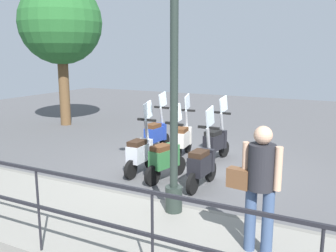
{
  "coord_description": "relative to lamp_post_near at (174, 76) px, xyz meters",
  "views": [
    {
      "loc": [
        -7.26,
        -3.37,
        2.59
      ],
      "look_at": [
        0.2,
        0.5,
        0.9
      ],
      "focal_mm": 40.0,
      "sensor_mm": 36.0,
      "label": 1
    }
  ],
  "objects": [
    {
      "name": "tree_large",
      "position": [
        5.12,
        6.87,
        1.26
      ],
      "size": [
        2.82,
        2.82,
        4.95
      ],
      "color": "brown",
      "rests_on": "ground_plane"
    },
    {
      "name": "promenade_walkway",
      "position": [
        -0.75,
        0.95,
        -2.17
      ],
      "size": [
        2.2,
        20.0,
        0.15
      ],
      "color": "gray",
      "rests_on": "ground_plane"
    },
    {
      "name": "scooter_near_1",
      "position": [
        1.57,
        0.97,
        -1.76
      ],
      "size": [
        1.22,
        0.49,
        1.54
      ],
      "rotation": [
        0.0,
        0.0,
        -0.21
      ],
      "color": "black",
      "rests_on": "ground_plane"
    },
    {
      "name": "pedestrian_with_bag",
      "position": [
        -0.6,
        -1.44,
        -1.16
      ],
      "size": [
        0.36,
        0.66,
        1.59
      ],
      "rotation": [
        0.0,
        0.0,
        -0.13
      ],
      "color": "#384C70",
      "rests_on": "promenade_walkway"
    },
    {
      "name": "scooter_far_2",
      "position": [
        3.43,
        2.23,
        -1.76
      ],
      "size": [
        1.23,
        0.44,
        1.54
      ],
      "rotation": [
        0.0,
        0.0,
        -0.06
      ],
      "color": "black",
      "rests_on": "ground_plane"
    },
    {
      "name": "fence_railing",
      "position": [
        -1.8,
        0.95,
        -1.33
      ],
      "size": [
        0.04,
        16.03,
        1.07
      ],
      "color": "black",
      "rests_on": "promenade_walkway"
    },
    {
      "name": "scooter_near_2",
      "position": [
        1.7,
        1.64,
        -1.76
      ],
      "size": [
        1.23,
        0.44,
        1.54
      ],
      "rotation": [
        0.0,
        0.0,
        0.02
      ],
      "color": "black",
      "rests_on": "ground_plane"
    },
    {
      "name": "scooter_near_0",
      "position": [
        1.53,
        0.16,
        -1.76
      ],
      "size": [
        1.23,
        0.44,
        1.54
      ],
      "rotation": [
        0.0,
        0.0,
        -0.04
      ],
      "color": "black",
      "rests_on": "ground_plane"
    },
    {
      "name": "scooter_far_1",
      "position": [
        3.3,
        1.39,
        -1.76
      ],
      "size": [
        1.23,
        0.44,
        1.54
      ],
      "rotation": [
        0.0,
        0.0,
        0.12
      ],
      "color": "black",
      "rests_on": "ground_plane"
    },
    {
      "name": "ground_plane",
      "position": [
        2.4,
        0.95,
        -2.24
      ],
      "size": [
        28.0,
        28.0,
        0.0
      ],
      "primitive_type": "plane",
      "color": "#4C4C4F"
    },
    {
      "name": "scooter_far_0",
      "position": [
        3.33,
        0.55,
        -1.76
      ],
      "size": [
        1.23,
        0.46,
        1.54
      ],
      "rotation": [
        0.0,
        0.0,
        -0.16
      ],
      "color": "black",
      "rests_on": "ground_plane"
    },
    {
      "name": "lamp_post_near",
      "position": [
        0.0,
        0.0,
        0.0
      ],
      "size": [
        0.26,
        0.9,
        4.68
      ],
      "color": "#232D28",
      "rests_on": "promenade_walkway"
    }
  ]
}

